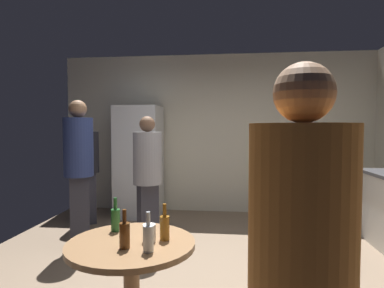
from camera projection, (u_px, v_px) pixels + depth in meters
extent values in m
cube|color=#7A6651|center=(204.00, 288.00, 2.99)|extent=(5.20, 5.20, 0.10)
cube|color=beige|center=(216.00, 134.00, 5.54)|extent=(5.32, 0.06, 2.70)
cube|color=silver|center=(139.00, 161.00, 5.27)|extent=(0.70, 0.65, 1.80)
cube|color=#262628|center=(146.00, 158.00, 4.91)|extent=(0.03, 0.03, 0.60)
cylinder|color=olive|center=(131.00, 244.00, 2.00)|extent=(0.80, 0.80, 0.03)
cylinder|color=#8C5919|center=(165.00, 228.00, 2.02)|extent=(0.06, 0.06, 0.15)
cylinder|color=#8C5919|center=(165.00, 210.00, 2.02)|extent=(0.02, 0.02, 0.08)
cylinder|color=#593314|center=(125.00, 236.00, 1.88)|extent=(0.06, 0.06, 0.15)
cylinder|color=#593314|center=(124.00, 216.00, 1.88)|extent=(0.02, 0.02, 0.08)
cylinder|color=#26662D|center=(116.00, 220.00, 2.20)|extent=(0.06, 0.06, 0.15)
cylinder|color=#26662D|center=(115.00, 204.00, 2.19)|extent=(0.02, 0.02, 0.08)
cylinder|color=silver|center=(148.00, 239.00, 1.83)|extent=(0.06, 0.06, 0.15)
cylinder|color=silver|center=(148.00, 219.00, 1.82)|extent=(0.02, 0.02, 0.08)
cylinder|color=white|center=(149.00, 233.00, 1.99)|extent=(0.08, 0.08, 0.11)
cube|color=#2D2D38|center=(148.00, 216.00, 3.83)|extent=(0.28, 0.26, 0.78)
cylinder|color=gray|center=(147.00, 158.00, 3.79)|extent=(0.47, 0.47, 0.62)
sphere|color=brown|center=(147.00, 124.00, 3.77)|extent=(0.19, 0.19, 0.19)
cube|color=#2D2D38|center=(80.00, 212.00, 3.82)|extent=(0.27, 0.25, 0.87)
cylinder|color=navy|center=(78.00, 147.00, 3.78)|extent=(0.46, 0.46, 0.69)
sphere|color=#8C6647|center=(78.00, 109.00, 3.76)|extent=(0.21, 0.21, 0.21)
cube|color=#2D2D38|center=(88.00, 198.00, 4.84)|extent=(0.28, 0.26, 0.78)
cylinder|color=black|center=(87.00, 152.00, 4.80)|extent=(0.47, 0.47, 0.62)
sphere|color=#D8AD8C|center=(87.00, 125.00, 4.78)|extent=(0.18, 0.18, 0.18)
cylinder|color=orange|center=(302.00, 224.00, 1.03)|extent=(0.47, 0.47, 0.64)
sphere|color=tan|center=(304.00, 93.00, 1.01)|extent=(0.19, 0.19, 0.19)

